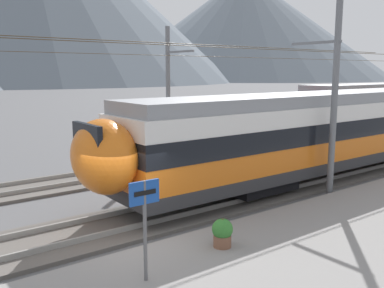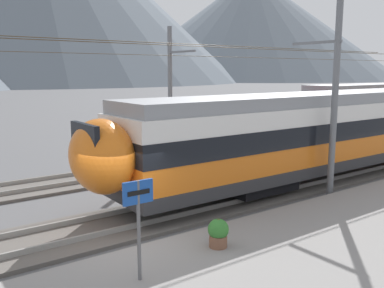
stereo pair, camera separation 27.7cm
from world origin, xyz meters
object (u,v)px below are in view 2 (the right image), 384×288
(catenary_mast_far_side, at_px, (172,89))
(potted_plant_platform_edge, at_px, (218,232))
(train_near_platform, at_px, (378,123))
(platform_sign, at_px, (138,208))
(catenary_mast_mid, at_px, (332,88))

(catenary_mast_far_side, distance_m, potted_plant_platform_edge, 13.46)
(potted_plant_platform_edge, bearing_deg, catenary_mast_far_side, 61.66)
(train_near_platform, xyz_separation_m, potted_plant_platform_edge, (-13.24, -3.62, -1.52))
(platform_sign, relative_size, potted_plant_platform_edge, 2.96)
(platform_sign, bearing_deg, catenary_mast_far_side, 53.77)
(catenary_mast_mid, height_order, platform_sign, catenary_mast_mid)
(catenary_mast_mid, xyz_separation_m, potted_plant_platform_edge, (-6.91, -1.83, -3.45))
(train_near_platform, relative_size, platform_sign, 14.05)
(catenary_mast_far_side, bearing_deg, potted_plant_platform_edge, -118.34)
(train_near_platform, height_order, catenary_mast_mid, catenary_mast_mid)
(catenary_mast_far_side, bearing_deg, catenary_mast_mid, -85.92)
(train_near_platform, distance_m, platform_sign, 16.22)
(potted_plant_platform_edge, bearing_deg, train_near_platform, 15.28)
(catenary_mast_far_side, height_order, potted_plant_platform_edge, catenary_mast_far_side)
(train_near_platform, xyz_separation_m, catenary_mast_far_side, (-7.02, 7.91, 1.57))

